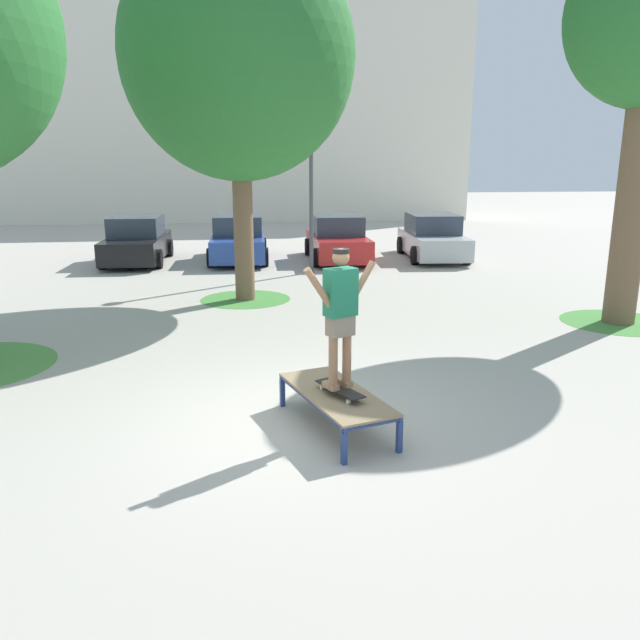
{
  "coord_description": "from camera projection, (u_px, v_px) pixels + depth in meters",
  "views": [
    {
      "loc": [
        -0.71,
        -7.32,
        3.2
      ],
      "look_at": [
        0.41,
        1.26,
        1.0
      ],
      "focal_mm": 34.89,
      "sensor_mm": 36.0,
      "label": 1
    }
  ],
  "objects": [
    {
      "name": "car_red",
      "position": [
        337.0,
        240.0,
        20.79
      ],
      "size": [
        1.97,
        4.23,
        1.5
      ],
      "color": "red",
      "rests_on": "ground"
    },
    {
      "name": "grass_patch_mid_back",
      "position": [
        246.0,
        299.0,
        14.98
      ],
      "size": [
        2.16,
        2.16,
        0.01
      ],
      "primitive_type": "cylinder",
      "color": "#47893D",
      "rests_on": "ground"
    },
    {
      "name": "skateboard",
      "position": [
        340.0,
        389.0,
        7.51
      ],
      "size": [
        0.53,
        0.81,
        0.09
      ],
      "color": "black",
      "rests_on": "skate_box"
    },
    {
      "name": "skater",
      "position": [
        340.0,
        309.0,
        7.27
      ],
      "size": [
        0.93,
        0.51,
        1.69
      ],
      "color": "#8E6647",
      "rests_on": "skateboard"
    },
    {
      "name": "light_post",
      "position": [
        311.0,
        140.0,
        17.65
      ],
      "size": [
        0.36,
        0.36,
        5.83
      ],
      "color": "#4C4C51",
      "rests_on": "ground"
    },
    {
      "name": "skate_box",
      "position": [
        336.0,
        396.0,
        7.63
      ],
      "size": [
        1.29,
        2.04,
        0.46
      ],
      "color": "navy",
      "rests_on": "ground"
    },
    {
      "name": "car_silver",
      "position": [
        432.0,
        238.0,
        21.21
      ],
      "size": [
        2.18,
        4.33,
        1.5
      ],
      "color": "#B7BABF",
      "rests_on": "ground"
    },
    {
      "name": "car_black",
      "position": [
        137.0,
        241.0,
        20.37
      ],
      "size": [
        2.0,
        4.24,
        1.5
      ],
      "color": "black",
      "rests_on": "ground"
    },
    {
      "name": "car_blue",
      "position": [
        238.0,
        240.0,
        20.76
      ],
      "size": [
        1.99,
        4.24,
        1.5
      ],
      "color": "#28479E",
      "rests_on": "ground"
    },
    {
      "name": "ground_plane",
      "position": [
        301.0,
        421.0,
        7.91
      ],
      "size": [
        120.0,
        120.0,
        0.0
      ],
      "primitive_type": "plane",
      "color": "#B2AA9E"
    },
    {
      "name": "tree_mid_back",
      "position": [
        238.0,
        56.0,
        13.63
      ],
      "size": [
        5.16,
        5.16,
        8.19
      ],
      "color": "brown",
      "rests_on": "ground"
    },
    {
      "name": "building_facade",
      "position": [
        174.0,
        111.0,
        34.03
      ],
      "size": [
        32.48,
        4.0,
        11.92
      ],
      "primitive_type": "cube",
      "color": "silver",
      "rests_on": "ground"
    },
    {
      "name": "grass_patch_near_right",
      "position": [
        618.0,
        322.0,
        12.81
      ],
      "size": [
        2.27,
        2.27,
        0.01
      ],
      "primitive_type": "cylinder",
      "color": "#47893D",
      "rests_on": "ground"
    }
  ]
}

